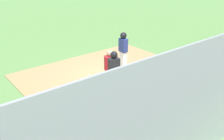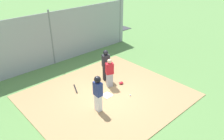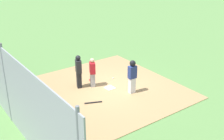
{
  "view_description": "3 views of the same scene",
  "coord_description": "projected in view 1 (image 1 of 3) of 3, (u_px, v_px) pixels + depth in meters",
  "views": [
    {
      "loc": [
        -6.04,
        -7.34,
        4.52
      ],
      "look_at": [
        -0.56,
        -0.57,
        0.72
      ],
      "focal_mm": 39.22,
      "sensor_mm": 36.0,
      "label": 1
    },
    {
      "loc": [
        5.99,
        6.86,
        6.12
      ],
      "look_at": [
        -0.73,
        -0.44,
        0.99
      ],
      "focal_mm": 36.07,
      "sensor_mm": 36.0,
      "label": 2
    },
    {
      "loc": [
        10.82,
        -7.73,
        6.7
      ],
      "look_at": [
        -0.06,
        0.19,
        0.95
      ],
      "focal_mm": 47.03,
      "sensor_mm": 36.0,
      "label": 3
    }
  ],
  "objects": [
    {
      "name": "ground_plane",
      "position": [
        114.0,
        78.0,
        10.52
      ],
      "size": [
        140.0,
        140.0,
        0.0
      ],
      "primitive_type": "plane",
      "color": "#5B8947"
    },
    {
      "name": "catcher",
      "position": [
        110.0,
        69.0,
        9.39
      ],
      "size": [
        0.45,
        0.39,
        1.52
      ],
      "rotation": [
        0.0,
        0.0,
        1.16
      ],
      "color": "#9E9EA3",
      "rests_on": "dirt_infield"
    },
    {
      "name": "dirt_infield",
      "position": [
        114.0,
        78.0,
        10.51
      ],
      "size": [
        7.2,
        6.4,
        0.03
      ],
      "primitive_type": "cube",
      "color": "#A88456",
      "rests_on": "ground_plane"
    },
    {
      "name": "catcher_mask",
      "position": [
        94.0,
        87.0,
        9.53
      ],
      "size": [
        0.24,
        0.2,
        0.12
      ],
      "primitive_type": "ellipsoid",
      "color": "#B21923",
      "rests_on": "dirt_infield"
    },
    {
      "name": "runner",
      "position": [
        123.0,
        48.0,
        11.14
      ],
      "size": [
        0.29,
        0.39,
        1.69
      ],
      "rotation": [
        0.0,
        0.0,
        3.08
      ],
      "color": "silver",
      "rests_on": "dirt_infield"
    },
    {
      "name": "baseball_bat",
      "position": [
        153.0,
        84.0,
        9.89
      ],
      "size": [
        0.38,
        0.77,
        0.06
      ],
      "primitive_type": "cylinder",
      "rotation": [
        0.0,
        1.57,
        4.3
      ],
      "color": "black",
      "rests_on": "dirt_infield"
    },
    {
      "name": "baseball",
      "position": [
        88.0,
        75.0,
        10.6
      ],
      "size": [
        0.07,
        0.07,
        0.07
      ],
      "primitive_type": "sphere",
      "color": "white",
      "rests_on": "dirt_infield"
    },
    {
      "name": "home_plate",
      "position": [
        114.0,
        77.0,
        10.5
      ],
      "size": [
        0.47,
        0.47,
        0.02
      ],
      "primitive_type": "cube",
      "rotation": [
        0.0,
        0.0,
        0.06
      ],
      "color": "white",
      "rests_on": "dirt_infield"
    },
    {
      "name": "umpire",
      "position": [
        114.0,
        73.0,
        8.73
      ],
      "size": [
        0.44,
        0.37,
        1.72
      ],
      "rotation": [
        0.0,
        0.0,
        1.24
      ],
      "color": "black",
      "rests_on": "dirt_infield"
    }
  ]
}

